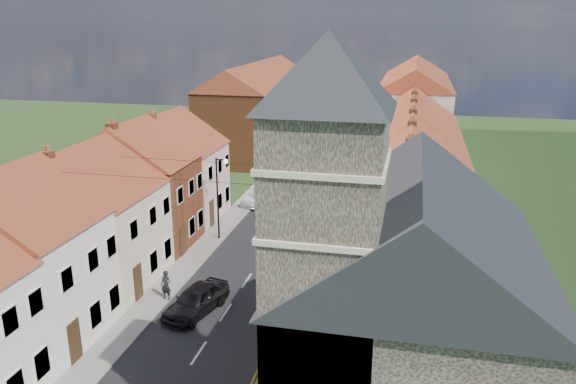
# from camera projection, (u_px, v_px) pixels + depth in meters

# --- Properties ---
(road) EXTENTS (7.00, 90.00, 0.02)m
(road) POSITION_uv_depth(u_px,v_px,m) (299.00, 201.00, 49.39)
(road) COLOR black
(road) RESTS_ON ground
(pavement_left) EXTENTS (1.80, 90.00, 0.12)m
(pavement_left) POSITION_uv_depth(u_px,v_px,m) (251.00, 197.00, 50.31)
(pavement_left) COLOR gray
(pavement_left) RESTS_ON ground
(pavement_right) EXTENTS (1.80, 90.00, 0.12)m
(pavement_right) POSITION_uv_depth(u_px,v_px,m) (349.00, 204.00, 48.45)
(pavement_right) COLOR gray
(pavement_right) RESTS_ON ground
(church) EXTENTS (11.25, 14.25, 15.20)m
(church) POSITION_uv_depth(u_px,v_px,m) (401.00, 288.00, 20.84)
(church) COLOR #29241C
(church) RESTS_ON ground
(cottage_r_tudor) EXTENTS (8.30, 5.20, 9.00)m
(cottage_r_tudor) POSITION_uv_depth(u_px,v_px,m) (404.00, 233.00, 30.00)
(cottage_r_tudor) COLOR white
(cottage_r_tudor) RESTS_ON ground
(cottage_r_white_near) EXTENTS (8.30, 6.00, 9.00)m
(cottage_r_white_near) POSITION_uv_depth(u_px,v_px,m) (407.00, 202.00, 35.02)
(cottage_r_white_near) COLOR white
(cottage_r_white_near) RESTS_ON ground
(cottage_r_cream_mid) EXTENTS (8.30, 5.20, 9.00)m
(cottage_r_cream_mid) POSITION_uv_depth(u_px,v_px,m) (409.00, 179.00, 40.05)
(cottage_r_cream_mid) COLOR brown
(cottage_r_cream_mid) RESTS_ON ground
(cottage_r_pink) EXTENTS (8.30, 6.00, 9.00)m
(cottage_r_pink) POSITION_uv_depth(u_px,v_px,m) (410.00, 161.00, 45.08)
(cottage_r_pink) COLOR white
(cottage_r_pink) RESTS_ON ground
(cottage_r_white_far) EXTENTS (8.30, 5.20, 9.00)m
(cottage_r_white_far) POSITION_uv_depth(u_px,v_px,m) (411.00, 146.00, 50.10)
(cottage_r_white_far) COLOR white
(cottage_r_white_far) RESTS_ON ground
(cottage_r_cream_far) EXTENTS (8.30, 6.00, 9.00)m
(cottage_r_cream_far) POSITION_uv_depth(u_px,v_px,m) (412.00, 135.00, 55.13)
(cottage_r_cream_far) COLOR white
(cottage_r_cream_far) RESTS_ON ground
(cottage_l_cream) EXTENTS (8.30, 6.30, 9.10)m
(cottage_l_cream) POSITION_uv_depth(u_px,v_px,m) (11.00, 254.00, 27.25)
(cottage_l_cream) COLOR white
(cottage_l_cream) RESTS_ON ground
(cottage_l_white) EXTENTS (8.30, 6.90, 8.80)m
(cottage_l_white) POSITION_uv_depth(u_px,v_px,m) (85.00, 214.00, 33.25)
(cottage_l_white) COLOR white
(cottage_l_white) RESTS_ON ground
(cottage_l_brick_mid) EXTENTS (8.30, 5.70, 9.10)m
(cottage_l_brick_mid) POSITION_uv_depth(u_px,v_px,m) (134.00, 183.00, 38.89)
(cottage_l_brick_mid) COLOR brown
(cottage_l_brick_mid) RESTS_ON ground
(cottage_l_pink) EXTENTS (8.30, 6.30, 8.80)m
(cottage_l_pink) POSITION_uv_depth(u_px,v_px,m) (169.00, 165.00, 44.33)
(cottage_l_pink) COLOR beige
(cottage_l_pink) RESTS_ON ground
(block_right_far) EXTENTS (8.30, 24.20, 10.50)m
(block_right_far) POSITION_uv_depth(u_px,v_px,m) (414.00, 104.00, 69.14)
(block_right_far) COLOR white
(block_right_far) RESTS_ON ground
(block_left_far) EXTENTS (8.30, 24.20, 10.50)m
(block_left_far) POSITION_uv_depth(u_px,v_px,m) (258.00, 105.00, 68.41)
(block_left_far) COLOR brown
(block_left_far) RESTS_ON ground
(lamppost) EXTENTS (0.88, 0.15, 6.00)m
(lamppost) POSITION_uv_depth(u_px,v_px,m) (219.00, 193.00, 39.84)
(lamppost) COLOR black
(lamppost) RESTS_ON pavement_left
(car_near) EXTENTS (2.88, 4.85, 1.55)m
(car_near) POSITION_uv_depth(u_px,v_px,m) (196.00, 300.00, 30.56)
(car_near) COLOR black
(car_near) RESTS_ON ground
(car_mid) EXTENTS (2.42, 4.29, 1.34)m
(car_mid) POSITION_uv_depth(u_px,v_px,m) (260.00, 197.00, 48.48)
(car_mid) COLOR #A1A3A8
(car_mid) RESTS_ON ground
(car_far) EXTENTS (2.13, 4.59, 1.30)m
(car_far) POSITION_uv_depth(u_px,v_px,m) (297.00, 161.00, 60.75)
(car_far) COLOR navy
(car_far) RESTS_ON ground
(pedestrian_left) EXTENTS (0.69, 0.50, 1.74)m
(pedestrian_left) POSITION_uv_depth(u_px,v_px,m) (166.00, 285.00, 31.77)
(pedestrian_left) COLOR black
(pedestrian_left) RESTS_ON pavement_left
(pedestrian_right) EXTENTS (1.04, 0.92, 1.77)m
(pedestrian_right) POSITION_uv_depth(u_px,v_px,m) (318.00, 245.00, 37.26)
(pedestrian_right) COLOR black
(pedestrian_right) RESTS_ON pavement_right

